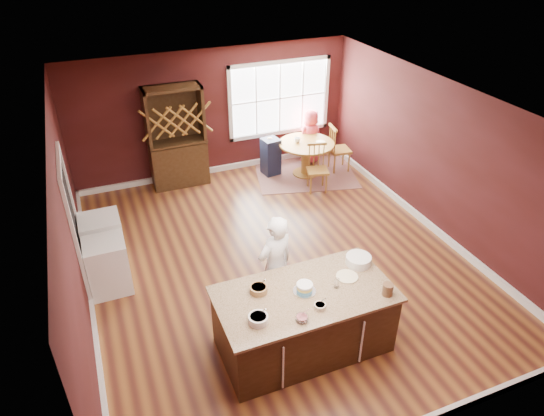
% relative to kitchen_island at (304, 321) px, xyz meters
% --- Properties ---
extents(room_shell, '(7.00, 7.00, 7.00)m').
position_rel_kitchen_island_xyz_m(room_shell, '(0.40, 1.88, 0.91)').
color(room_shell, brown).
rests_on(room_shell, ground).
extents(window, '(2.36, 0.10, 1.66)m').
position_rel_kitchen_island_xyz_m(window, '(1.90, 5.35, 1.06)').
color(window, white).
rests_on(window, room_shell).
extents(doorway, '(0.08, 1.26, 2.13)m').
position_rel_kitchen_island_xyz_m(doorway, '(-2.57, 2.48, 0.59)').
color(doorway, white).
rests_on(doorway, room_shell).
extents(kitchen_island, '(2.24, 1.18, 0.92)m').
position_rel_kitchen_island_xyz_m(kitchen_island, '(0.00, 0.00, 0.00)').
color(kitchen_island, black).
rests_on(kitchen_island, ground).
extents(dining_table, '(1.20, 1.20, 0.75)m').
position_rel_kitchen_island_xyz_m(dining_table, '(2.18, 4.49, 0.10)').
color(dining_table, brown).
rests_on(dining_table, ground).
extents(baker, '(0.67, 0.53, 1.59)m').
position_rel_kitchen_island_xyz_m(baker, '(-0.08, 0.78, 0.36)').
color(baker, white).
rests_on(baker, ground).
extents(layer_cake, '(0.29, 0.29, 0.12)m').
position_rel_kitchen_island_xyz_m(layer_cake, '(0.01, 0.03, 0.54)').
color(layer_cake, white).
rests_on(layer_cake, kitchen_island).
extents(bowl_blue, '(0.24, 0.24, 0.09)m').
position_rel_kitchen_island_xyz_m(bowl_blue, '(-0.72, -0.25, 0.53)').
color(bowl_blue, silver).
rests_on(bowl_blue, kitchen_island).
extents(bowl_yellow, '(0.23, 0.23, 0.09)m').
position_rel_kitchen_island_xyz_m(bowl_yellow, '(-0.53, 0.24, 0.52)').
color(bowl_yellow, '#9F8540').
rests_on(bowl_yellow, kitchen_island).
extents(bowl_pink, '(0.16, 0.16, 0.06)m').
position_rel_kitchen_island_xyz_m(bowl_pink, '(-0.24, -0.41, 0.51)').
color(bowl_pink, silver).
rests_on(bowl_pink, kitchen_island).
extents(bowl_olive, '(0.15, 0.15, 0.05)m').
position_rel_kitchen_island_xyz_m(bowl_olive, '(0.05, -0.31, 0.51)').
color(bowl_olive, beige).
rests_on(bowl_olive, kitchen_island).
extents(drinking_glass, '(0.07, 0.07, 0.13)m').
position_rel_kitchen_island_xyz_m(drinking_glass, '(0.42, -0.05, 0.55)').
color(drinking_glass, silver).
rests_on(drinking_glass, kitchen_island).
extents(dinner_plate, '(0.29, 0.29, 0.02)m').
position_rel_kitchen_island_xyz_m(dinner_plate, '(0.64, 0.07, 0.49)').
color(dinner_plate, '#FBEACE').
rests_on(dinner_plate, kitchen_island).
extents(white_tub, '(0.34, 0.34, 0.12)m').
position_rel_kitchen_island_xyz_m(white_tub, '(0.92, 0.27, 0.54)').
color(white_tub, white).
rests_on(white_tub, kitchen_island).
extents(stoneware_crock, '(0.13, 0.13, 0.16)m').
position_rel_kitchen_island_xyz_m(stoneware_crock, '(0.93, -0.41, 0.56)').
color(stoneware_crock, '#462D1B').
rests_on(stoneware_crock, kitchen_island).
extents(rug, '(2.48, 2.13, 0.01)m').
position_rel_kitchen_island_xyz_m(rug, '(2.18, 4.49, -0.43)').
color(rug, brown).
rests_on(rug, ground).
extents(chair_east, '(0.48, 0.50, 1.07)m').
position_rel_kitchen_island_xyz_m(chair_east, '(2.96, 4.42, 0.09)').
color(chair_east, brown).
rests_on(chair_east, ground).
extents(chair_south, '(0.51, 0.50, 1.00)m').
position_rel_kitchen_island_xyz_m(chair_south, '(2.08, 3.75, 0.06)').
color(chair_south, brown).
rests_on(chair_south, ground).
extents(chair_north, '(0.47, 0.46, 0.91)m').
position_rel_kitchen_island_xyz_m(chair_north, '(2.57, 5.31, 0.02)').
color(chair_north, olive).
rests_on(chair_north, ground).
extents(seated_woman, '(0.69, 0.53, 1.25)m').
position_rel_kitchen_island_xyz_m(seated_woman, '(2.53, 5.02, 0.19)').
color(seated_woman, '#DA3E4D').
rests_on(seated_woman, ground).
extents(high_chair, '(0.39, 0.39, 0.86)m').
position_rel_kitchen_island_xyz_m(high_chair, '(1.47, 4.81, -0.01)').
color(high_chair, black).
rests_on(high_chair, ground).
extents(toddler, '(0.18, 0.14, 0.26)m').
position_rel_kitchen_island_xyz_m(toddler, '(1.43, 4.84, 0.37)').
color(toddler, '#8CA5BF').
rests_on(toddler, high_chair).
extents(table_plate, '(0.20, 0.20, 0.02)m').
position_rel_kitchen_island_xyz_m(table_plate, '(2.46, 4.40, 0.32)').
color(table_plate, beige).
rests_on(table_plate, dining_table).
extents(table_cup, '(0.14, 0.14, 0.10)m').
position_rel_kitchen_island_xyz_m(table_cup, '(2.01, 4.60, 0.36)').
color(table_cup, white).
rests_on(table_cup, dining_table).
extents(hutch, '(1.15, 0.48, 2.12)m').
position_rel_kitchen_island_xyz_m(hutch, '(-0.47, 5.10, 0.62)').
color(hutch, '#3B2110').
rests_on(hutch, ground).
extents(washer, '(0.59, 0.58, 0.86)m').
position_rel_kitchen_island_xyz_m(washer, '(-2.24, 2.16, -0.01)').
color(washer, white).
rests_on(washer, ground).
extents(dryer, '(0.62, 0.60, 0.90)m').
position_rel_kitchen_island_xyz_m(dryer, '(-2.24, 2.80, 0.01)').
color(dryer, white).
rests_on(dryer, ground).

